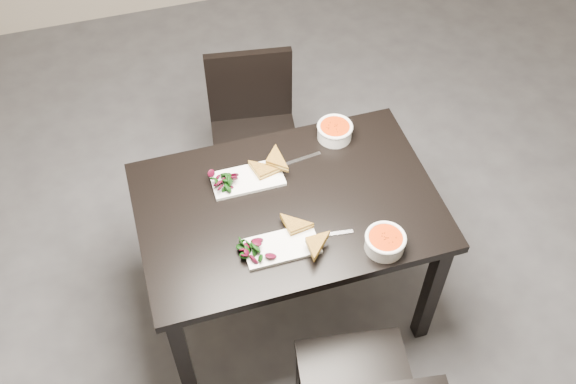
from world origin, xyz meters
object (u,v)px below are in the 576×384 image
(table, at_px, (288,218))
(soup_bowl_far, at_px, (335,130))
(plate_near, at_px, (281,246))
(plate_far, at_px, (247,179))
(soup_bowl_near, at_px, (385,241))
(chair_far, at_px, (253,125))

(table, distance_m, soup_bowl_far, 0.44)
(plate_near, xyz_separation_m, plate_far, (-0.04, 0.36, 0.00))
(table, xyz_separation_m, soup_bowl_far, (0.30, 0.30, 0.14))
(table, bearing_deg, soup_bowl_near, -47.29)
(table, relative_size, plate_far, 4.09)
(plate_near, height_order, soup_bowl_far, soup_bowl_far)
(plate_far, bearing_deg, soup_bowl_near, -49.06)
(plate_far, bearing_deg, soup_bowl_far, 17.52)
(table, height_order, plate_near, plate_near)
(soup_bowl_near, height_order, plate_far, soup_bowl_near)
(plate_near, relative_size, plate_far, 0.97)
(table, relative_size, soup_bowl_far, 7.71)
(table, xyz_separation_m, plate_near, (-0.09, -0.20, 0.11))
(chair_far, height_order, plate_near, chair_far)
(chair_far, distance_m, soup_bowl_near, 1.12)
(table, bearing_deg, soup_bowl_far, 44.78)
(soup_bowl_near, distance_m, soup_bowl_far, 0.61)
(table, xyz_separation_m, plate_far, (-0.12, 0.16, 0.11))
(chair_far, distance_m, plate_far, 0.65)
(plate_near, xyz_separation_m, soup_bowl_far, (0.39, 0.50, 0.03))
(table, xyz_separation_m, chair_far, (0.04, 0.73, -0.17))
(chair_far, relative_size, plate_near, 3.00)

